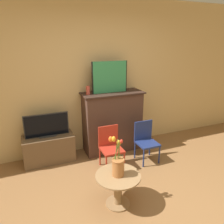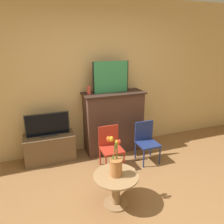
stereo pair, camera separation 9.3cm
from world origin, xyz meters
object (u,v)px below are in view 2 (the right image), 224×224
painting (111,77)px  vase_tulips (116,164)px  chair_blue (146,139)px  chair_red (110,145)px  tv_monitor (48,125)px

painting → vase_tulips: bearing=-108.0°
chair_blue → painting: bearing=126.8°
chair_blue → vase_tulips: 1.24m
painting → chair_blue: size_ratio=0.95×
vase_tulips → chair_red: bearing=74.1°
chair_red → tv_monitor: bearing=149.0°
chair_blue → tv_monitor: bearing=159.8°
painting → tv_monitor: 1.34m
painting → chair_blue: (0.43, -0.57, -1.00)m
chair_red → vase_tulips: 0.92m
chair_blue → vase_tulips: (-0.89, -0.84, 0.20)m
tv_monitor → vase_tulips: bearing=-64.7°
chair_red → vase_tulips: (-0.25, -0.86, 0.20)m
chair_red → painting: bearing=68.8°
tv_monitor → vase_tulips: (0.67, -1.41, -0.07)m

